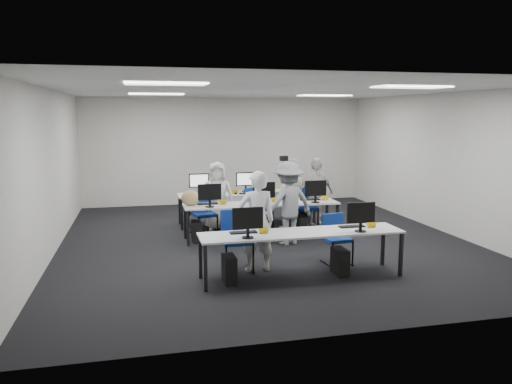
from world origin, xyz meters
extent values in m
plane|color=black|center=(0.00, 0.00, 0.00)|extent=(9.00, 9.00, 0.00)
plane|color=white|center=(0.00, 0.00, 3.00)|extent=(9.00, 9.00, 0.00)
cube|color=beige|center=(0.00, 4.50, 1.50)|extent=(8.00, 0.02, 3.00)
cube|color=beige|center=(0.00, -4.50, 1.50)|extent=(8.00, 0.02, 3.00)
cube|color=beige|center=(-4.00, 0.00, 1.50)|extent=(0.02, 9.00, 3.00)
cube|color=beige|center=(4.00, 0.00, 1.50)|extent=(0.02, 9.00, 3.00)
cube|color=white|center=(-2.00, -2.00, 2.98)|extent=(1.20, 0.60, 0.02)
cube|color=white|center=(2.00, -2.00, 2.98)|extent=(1.20, 0.60, 0.02)
cube|color=white|center=(-2.00, 2.00, 2.98)|extent=(1.20, 0.60, 0.02)
cube|color=white|center=(2.00, 2.00, 2.98)|extent=(1.20, 0.60, 0.02)
cube|color=silver|center=(0.00, -2.40, 0.71)|extent=(3.20, 0.70, 0.03)
cube|color=black|center=(-1.55, -2.70, 0.35)|extent=(0.05, 0.05, 0.70)
cube|color=black|center=(-1.55, -2.10, 0.35)|extent=(0.05, 0.05, 0.70)
cube|color=black|center=(1.55, -2.70, 0.35)|extent=(0.05, 0.05, 0.70)
cube|color=black|center=(1.55, -2.10, 0.35)|extent=(0.05, 0.05, 0.70)
cube|color=silver|center=(0.00, 0.20, 0.71)|extent=(3.20, 0.70, 0.03)
cube|color=black|center=(-1.55, -0.10, 0.35)|extent=(0.05, 0.05, 0.70)
cube|color=black|center=(-1.55, 0.50, 0.35)|extent=(0.05, 0.05, 0.70)
cube|color=black|center=(1.55, -0.10, 0.35)|extent=(0.05, 0.05, 0.70)
cube|color=black|center=(1.55, 0.50, 0.35)|extent=(0.05, 0.05, 0.70)
cube|color=silver|center=(0.00, 1.60, 0.71)|extent=(3.20, 0.70, 0.03)
cube|color=black|center=(-1.55, 1.30, 0.35)|extent=(0.05, 0.05, 0.70)
cube|color=black|center=(-1.55, 1.90, 0.35)|extent=(0.05, 0.05, 0.70)
cube|color=black|center=(1.55, 1.30, 0.35)|extent=(0.05, 0.05, 0.70)
cube|color=black|center=(1.55, 1.90, 0.35)|extent=(0.05, 0.05, 0.70)
cube|color=#0E42B8|center=(-0.90, -2.58, 1.03)|extent=(0.46, 0.04, 0.32)
cube|color=black|center=(-0.90, -2.26, 0.74)|extent=(0.42, 0.14, 0.02)
ellipsoid|color=black|center=(-0.60, -2.26, 0.75)|extent=(0.07, 0.10, 0.04)
cube|color=black|center=(-1.15, -2.40, 0.21)|extent=(0.18, 0.40, 0.42)
cube|color=white|center=(0.90, -2.58, 1.03)|extent=(0.46, 0.04, 0.32)
cube|color=black|center=(0.90, -2.26, 0.74)|extent=(0.42, 0.14, 0.02)
ellipsoid|color=black|center=(1.20, -2.26, 0.75)|extent=(0.07, 0.10, 0.04)
cube|color=black|center=(0.65, -2.40, 0.21)|extent=(0.18, 0.40, 0.42)
cube|color=white|center=(-1.10, 0.02, 1.03)|extent=(0.46, 0.04, 0.32)
cube|color=black|center=(-1.10, 0.34, 0.74)|extent=(0.42, 0.14, 0.02)
ellipsoid|color=black|center=(-0.80, 0.34, 0.75)|extent=(0.07, 0.10, 0.04)
cube|color=black|center=(-1.35, 0.20, 0.21)|extent=(0.18, 0.40, 0.42)
cube|color=white|center=(0.00, 0.02, 1.03)|extent=(0.46, 0.04, 0.32)
cube|color=black|center=(0.00, 0.34, 0.74)|extent=(0.42, 0.14, 0.02)
ellipsoid|color=black|center=(0.30, 0.34, 0.75)|extent=(0.07, 0.10, 0.04)
cube|color=black|center=(-0.25, 0.20, 0.21)|extent=(0.18, 0.40, 0.42)
cube|color=white|center=(1.10, 0.02, 1.03)|extent=(0.46, 0.04, 0.32)
cube|color=black|center=(1.10, 0.34, 0.74)|extent=(0.42, 0.14, 0.02)
ellipsoid|color=black|center=(1.40, 0.34, 0.75)|extent=(0.07, 0.10, 0.04)
cube|color=black|center=(0.85, 0.20, 0.21)|extent=(0.18, 0.40, 0.42)
cube|color=white|center=(-1.10, 1.78, 1.03)|extent=(0.46, 0.04, 0.32)
cube|color=black|center=(-1.10, 1.46, 0.74)|extent=(0.42, 0.14, 0.02)
ellipsoid|color=black|center=(-1.40, 1.46, 0.75)|extent=(0.07, 0.10, 0.04)
cube|color=black|center=(-0.85, 1.60, 0.21)|extent=(0.18, 0.40, 0.42)
cube|color=white|center=(0.00, 1.78, 1.03)|extent=(0.46, 0.04, 0.32)
cube|color=black|center=(0.00, 1.46, 0.74)|extent=(0.42, 0.14, 0.02)
ellipsoid|color=black|center=(-0.30, 1.46, 0.75)|extent=(0.07, 0.10, 0.04)
cube|color=black|center=(0.25, 1.60, 0.21)|extent=(0.18, 0.40, 0.42)
cube|color=white|center=(1.10, 1.78, 1.03)|extent=(0.46, 0.04, 0.32)
cube|color=black|center=(1.10, 1.46, 0.74)|extent=(0.42, 0.14, 0.02)
ellipsoid|color=black|center=(0.80, 1.46, 0.75)|extent=(0.07, 0.10, 0.04)
cube|color=black|center=(1.35, 1.60, 0.21)|extent=(0.18, 0.40, 0.42)
cube|color=navy|center=(-0.92, -1.85, 0.50)|extent=(0.48, 0.46, 0.07)
cube|color=navy|center=(-0.92, -1.64, 0.79)|extent=(0.46, 0.06, 0.39)
cube|color=navy|center=(0.82, -1.86, 0.43)|extent=(0.45, 0.44, 0.06)
cube|color=navy|center=(0.80, -1.68, 0.68)|extent=(0.40, 0.09, 0.34)
cube|color=navy|center=(-1.12, 0.65, 0.45)|extent=(0.51, 0.49, 0.06)
cube|color=navy|center=(-1.16, 0.84, 0.71)|extent=(0.42, 0.13, 0.36)
cube|color=navy|center=(0.05, 0.65, 0.49)|extent=(0.58, 0.56, 0.06)
cube|color=navy|center=(-0.01, 0.86, 0.77)|extent=(0.45, 0.17, 0.39)
cube|color=navy|center=(1.14, 0.73, 0.48)|extent=(0.46, 0.44, 0.06)
cube|color=navy|center=(1.13, 0.94, 0.76)|extent=(0.44, 0.05, 0.38)
cube|color=navy|center=(-1.21, 1.16, 0.44)|extent=(0.43, 0.42, 0.06)
cube|color=navy|center=(-1.22, 0.97, 0.68)|extent=(0.40, 0.07, 0.34)
cube|color=navy|center=(0.01, 1.17, 0.47)|extent=(0.51, 0.49, 0.06)
cube|color=navy|center=(0.04, 0.96, 0.74)|extent=(0.43, 0.11, 0.37)
cube|color=navy|center=(1.03, 1.13, 0.49)|extent=(0.47, 0.45, 0.06)
cube|color=navy|center=(1.03, 0.91, 0.77)|extent=(0.45, 0.05, 0.38)
ellipsoid|color=olive|center=(-1.45, 0.28, 0.88)|extent=(0.38, 0.25, 0.31)
imported|color=beige|center=(-0.60, -1.91, 0.83)|extent=(0.61, 0.41, 1.65)
imported|color=beige|center=(0.79, 0.86, 0.79)|extent=(0.90, 0.79, 1.58)
imported|color=beige|center=(-0.78, 1.11, 0.76)|extent=(0.82, 0.62, 1.52)
imported|color=beige|center=(1.41, 0.86, 0.79)|extent=(1.00, 0.61, 1.58)
imported|color=gray|center=(0.39, -0.40, 0.81)|extent=(1.17, 0.86, 1.63)
cube|color=black|center=(0.34, -0.23, 1.68)|extent=(0.18, 0.21, 0.10)
camera|label=1|loc=(-2.42, -9.60, 2.54)|focal=35.00mm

